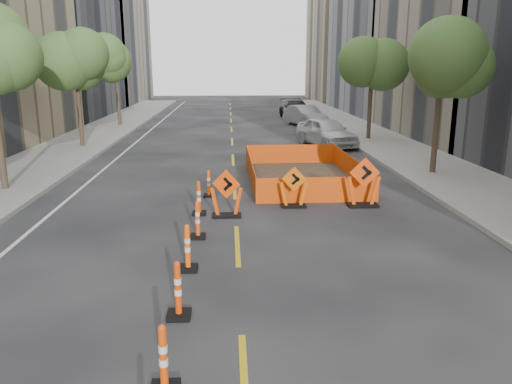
{
  "coord_description": "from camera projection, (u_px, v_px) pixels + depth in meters",
  "views": [
    {
      "loc": [
        -0.17,
        -8.22,
        4.52
      ],
      "look_at": [
        0.55,
        5.2,
        1.1
      ],
      "focal_mm": 35.0,
      "sensor_mm": 36.0,
      "label": 1
    }
  ],
  "objects": [
    {
      "name": "bld_right_e",
      "position": [
        360.0,
        38.0,
        64.69
      ],
      "size": [
        12.0,
        14.0,
        16.0
      ],
      "primitive_type": "cube",
      "color": "tan",
      "rests_on": "ground"
    },
    {
      "name": "channelizer_3",
      "position": [
        188.0,
        248.0,
        11.21
      ],
      "size": [
        0.43,
        0.43,
        1.09
      ],
      "primitive_type": null,
      "color": "#FF550A",
      "rests_on": "ground"
    },
    {
      "name": "channelizer_6",
      "position": [
        209.0,
        183.0,
        17.57
      ],
      "size": [
        0.38,
        0.38,
        0.96
      ],
      "primitive_type": null,
      "color": "#ED4B0A",
      "rests_on": "ground"
    },
    {
      "name": "bld_right_c",
      "position": [
        501.0,
        24.0,
        31.27
      ],
      "size": [
        12.0,
        16.0,
        14.0
      ],
      "primitive_type": "cube",
      "color": "gray",
      "rests_on": "ground"
    },
    {
      "name": "chevron_sign_right",
      "position": [
        364.0,
        182.0,
        16.26
      ],
      "size": [
        1.12,
        0.69,
        1.65
      ],
      "primitive_type": null,
      "rotation": [
        0.0,
        0.0,
        -0.03
      ],
      "color": "#E23F09",
      "rests_on": "ground"
    },
    {
      "name": "parked_car_near",
      "position": [
        326.0,
        132.0,
        28.56
      ],
      "size": [
        3.34,
        5.17,
        1.64
      ],
      "primitive_type": "imported",
      "rotation": [
        0.0,
        0.0,
        0.32
      ],
      "color": "silver",
      "rests_on": "ground"
    },
    {
      "name": "parked_car_far",
      "position": [
        295.0,
        109.0,
        43.54
      ],
      "size": [
        2.55,
        5.64,
        1.6
      ],
      "primitive_type": "imported",
      "rotation": [
        0.0,
        0.0,
        0.05
      ],
      "color": "black",
      "rests_on": "ground"
    },
    {
      "name": "ground_plane",
      "position": [
        241.0,
        321.0,
        9.08
      ],
      "size": [
        140.0,
        140.0,
        0.0
      ],
      "primitive_type": "plane",
      "color": "black"
    },
    {
      "name": "safety_fence",
      "position": [
        302.0,
        169.0,
        20.21
      ],
      "size": [
        4.23,
        7.11,
        0.88
      ],
      "primitive_type": null,
      "rotation": [
        0.0,
        0.0,
        0.01
      ],
      "color": "#E3480B",
      "rests_on": "ground"
    },
    {
      "name": "tree_r_c",
      "position": [
        372.0,
        65.0,
        29.69
      ],
      "size": [
        2.8,
        2.8,
        5.95
      ],
      "color": "#382B1E",
      "rests_on": "ground"
    },
    {
      "name": "tree_l_d",
      "position": [
        116.0,
        65.0,
        36.55
      ],
      "size": [
        2.8,
        2.8,
        5.95
      ],
      "color": "#382B1E",
      "rests_on": "ground"
    },
    {
      "name": "channelizer_2",
      "position": [
        178.0,
        290.0,
        9.09
      ],
      "size": [
        0.44,
        0.44,
        1.1
      ],
      "primitive_type": null,
      "color": "red",
      "rests_on": "ground"
    },
    {
      "name": "sidewalk_left",
      "position": [
        12.0,
        178.0,
        20.2
      ],
      "size": [
        4.0,
        90.0,
        0.15
      ],
      "primitive_type": "cube",
      "color": "gray",
      "rests_on": "ground"
    },
    {
      "name": "tree_l_c",
      "position": [
        76.0,
        65.0,
        26.87
      ],
      "size": [
        2.8,
        2.8,
        5.95
      ],
      "color": "#382B1E",
      "rests_on": "ground"
    },
    {
      "name": "chevron_sign_center",
      "position": [
        294.0,
        187.0,
        16.24
      ],
      "size": [
        1.0,
        0.72,
        1.35
      ],
      "primitive_type": null,
      "rotation": [
        0.0,
        0.0,
        -0.21
      ],
      "color": "#DF5C09",
      "rests_on": "ground"
    },
    {
      "name": "tree_r_b",
      "position": [
        442.0,
        65.0,
        20.01
      ],
      "size": [
        2.8,
        2.8,
        5.95
      ],
      "color": "#382B1E",
      "rests_on": "ground"
    },
    {
      "name": "bld_left_e",
      "position": [
        87.0,
        18.0,
        59.52
      ],
      "size": [
        12.0,
        20.0,
        20.0
      ],
      "primitive_type": "cube",
      "color": "gray",
      "rests_on": "ground"
    },
    {
      "name": "parked_car_mid",
      "position": [
        305.0,
        116.0,
        38.01
      ],
      "size": [
        3.04,
        4.99,
        1.55
      ],
      "primitive_type": "imported",
      "rotation": [
        0.0,
        0.0,
        0.32
      ],
      "color": "gray",
      "rests_on": "ground"
    },
    {
      "name": "sidewalk_right",
      "position": [
        446.0,
        173.0,
        21.14
      ],
      "size": [
        4.0,
        90.0,
        0.15
      ],
      "primitive_type": "cube",
      "color": "gray",
      "rests_on": "ground"
    },
    {
      "name": "bld_right_d",
      "position": [
        412.0,
        5.0,
        46.4
      ],
      "size": [
        12.0,
        18.0,
        20.0
      ],
      "primitive_type": "cube",
      "color": "gray",
      "rests_on": "ground"
    },
    {
      "name": "channelizer_5",
      "position": [
        199.0,
        198.0,
        15.44
      ],
      "size": [
        0.42,
        0.42,
        1.07
      ],
      "primitive_type": null,
      "color": "#D84609",
      "rests_on": "ground"
    },
    {
      "name": "bld_left_d",
      "position": [
        39.0,
        37.0,
        44.39
      ],
      "size": [
        12.0,
        16.0,
        14.0
      ],
      "primitive_type": "cube",
      "color": "#4C4C51",
      "rests_on": "ground"
    },
    {
      "name": "channelizer_1",
      "position": [
        163.0,
        359.0,
        6.99
      ],
      "size": [
        0.42,
        0.42,
        1.06
      ],
      "primitive_type": null,
      "color": "#E14109",
      "rests_on": "ground"
    },
    {
      "name": "channelizer_4",
      "position": [
        198.0,
        220.0,
        13.33
      ],
      "size": [
        0.41,
        0.41,
        1.03
      ],
      "primitive_type": null,
      "color": "#EF4A0A",
      "rests_on": "ground"
    },
    {
      "name": "chevron_sign_left",
      "position": [
        226.0,
        193.0,
        15.17
      ],
      "size": [
        1.13,
        0.9,
        1.48
      ],
      "primitive_type": null,
      "rotation": [
        0.0,
        0.0,
        -0.35
      ],
      "color": "#FF470A",
      "rests_on": "ground"
    }
  ]
}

